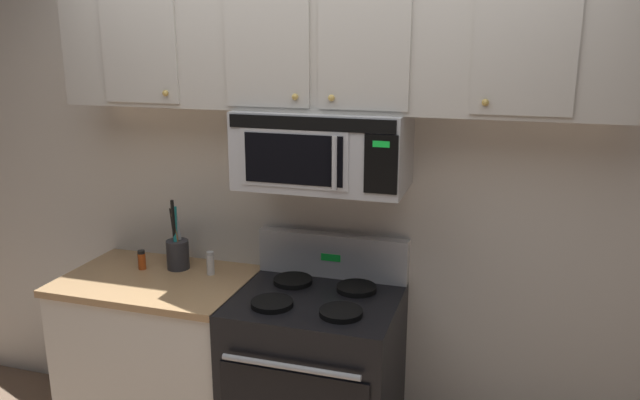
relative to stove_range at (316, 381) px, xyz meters
The scene contains 8 objects.
back_wall 0.95m from the stove_range, 90.00° to the left, with size 5.20×0.10×2.70m, color silver.
stove_range is the anchor object (origin of this frame).
over_range_microwave 1.11m from the stove_range, 90.14° to the left, with size 0.76×0.43×0.35m.
upper_cabinets 1.56m from the stove_range, 90.00° to the left, with size 2.50×0.36×0.55m.
counter_segment 0.84m from the stove_range, behind, with size 0.93×0.65×0.90m.
utensil_crock_charcoal 0.97m from the stove_range, 169.46° to the left, with size 0.12×0.12×0.38m.
salt_shaker 0.78m from the stove_range, 168.63° to the left, with size 0.04×0.04×0.12m.
spice_jar 1.09m from the stove_range, behind, with size 0.04×0.04×0.10m.
Camera 1 is at (0.80, -2.10, 2.06)m, focal length 34.73 mm.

